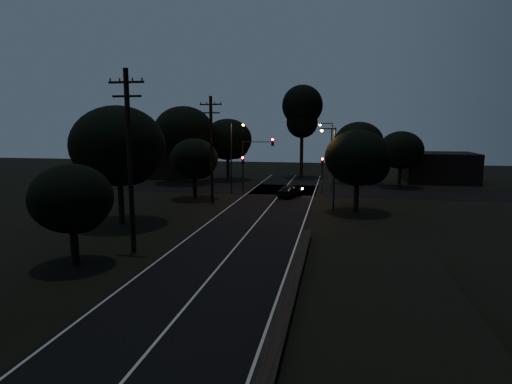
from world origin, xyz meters
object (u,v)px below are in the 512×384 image
(utility_pole_far, at_px, (211,148))
(streetlight_c, at_px, (333,163))
(signal_right, at_px, (322,169))
(car, at_px, (290,191))
(signal_mast, at_px, (257,155))
(streetlight_b, at_px, (330,151))
(streetlight_a, at_px, (233,153))
(tall_pine, at_px, (302,111))
(utility_pole_mid, at_px, (130,159))
(signal_left, at_px, (243,167))

(utility_pole_far, distance_m, streetlight_c, 12.05)
(signal_right, distance_m, car, 5.00)
(utility_pole_far, distance_m, signal_mast, 8.64)
(streetlight_b, bearing_deg, streetlight_a, -150.52)
(streetlight_c, bearing_deg, tall_pine, 100.93)
(utility_pole_mid, xyz_separation_m, utility_pole_far, (0.00, 17.00, -0.25))
(utility_pole_mid, relative_size, tall_pine, 0.81)
(signal_left, relative_size, car, 1.02)
(signal_left, relative_size, signal_right, 1.00)
(utility_pole_mid, bearing_deg, signal_left, 86.79)
(utility_pole_far, xyz_separation_m, signal_right, (10.60, 7.99, -2.65))
(signal_right, bearing_deg, utility_pole_mid, -112.99)
(utility_pole_far, bearing_deg, streetlight_a, 83.41)
(tall_pine, distance_m, signal_left, 17.45)
(utility_pole_mid, height_order, tall_pine, tall_pine)
(utility_pole_mid, height_order, signal_left, utility_pole_mid)
(streetlight_c, bearing_deg, car, 123.21)
(tall_pine, bearing_deg, signal_left, -110.46)
(streetlight_c, distance_m, car, 9.02)
(signal_left, height_order, signal_right, same)
(utility_pole_far, distance_m, signal_left, 8.53)
(utility_pole_far, bearing_deg, signal_right, 37.00)
(streetlight_a, distance_m, streetlight_b, 12.19)
(signal_left, xyz_separation_m, signal_right, (9.20, 0.00, 0.00))
(utility_pole_mid, height_order, streetlight_c, utility_pole_mid)
(streetlight_a, xyz_separation_m, streetlight_b, (10.61, 6.00, 0.00))
(signal_mast, bearing_deg, utility_pole_mid, -97.04)
(utility_pole_mid, relative_size, utility_pole_far, 1.05)
(signal_mast, bearing_deg, car, -36.21)
(streetlight_b, distance_m, streetlight_c, 14.01)
(tall_pine, xyz_separation_m, streetlight_a, (-6.31, -17.00, -5.10))
(streetlight_a, height_order, streetlight_c, streetlight_a)
(signal_mast, bearing_deg, signal_right, -0.03)
(utility_pole_mid, bearing_deg, streetlight_b, 68.70)
(utility_pole_mid, relative_size, streetlight_a, 1.38)
(streetlight_a, height_order, car, streetlight_a)
(utility_pole_mid, xyz_separation_m, car, (7.32, 21.89, -5.05))
(signal_mast, xyz_separation_m, streetlight_a, (-2.39, -1.99, 0.30))
(signal_left, height_order, car, signal_left)
(tall_pine, bearing_deg, streetlight_a, -110.36)
(tall_pine, relative_size, signal_mast, 2.16)
(signal_right, distance_m, streetlight_b, 4.45)
(utility_pole_mid, bearing_deg, streetlight_c, 51.74)
(utility_pole_far, bearing_deg, car, 33.78)
(tall_pine, xyz_separation_m, streetlight_c, (4.83, -25.00, -5.39))
(streetlight_c, bearing_deg, streetlight_b, 92.14)
(car, bearing_deg, signal_right, -117.56)
(utility_pole_mid, distance_m, utility_pole_far, 17.00)
(signal_right, distance_m, signal_mast, 7.66)
(utility_pole_far, bearing_deg, tall_pine, 73.07)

